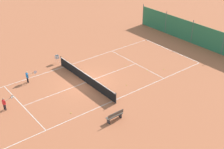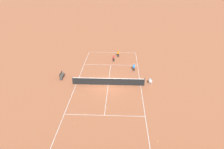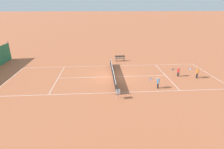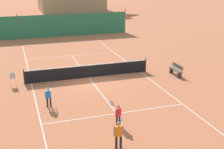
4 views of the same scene
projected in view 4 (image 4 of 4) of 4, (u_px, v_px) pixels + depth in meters
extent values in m
plane|color=#B7603D|center=(89.00, 77.00, 22.91)|extent=(600.00, 600.00, 0.00)
cube|color=white|center=(62.00, 43.00, 33.63)|extent=(8.25, 0.05, 0.01)
cube|color=white|center=(31.00, 83.00, 21.70)|extent=(0.05, 23.85, 0.01)
cube|color=white|center=(140.00, 72.00, 24.12)|extent=(0.05, 23.85, 0.01)
cube|color=white|center=(72.00, 56.00, 28.67)|extent=(8.20, 0.05, 0.01)
cube|color=white|center=(117.00, 114.00, 17.14)|extent=(8.20, 0.05, 0.01)
cube|color=white|center=(89.00, 77.00, 22.91)|extent=(0.05, 12.80, 0.01)
cylinder|color=#2D2D2D|center=(24.00, 77.00, 21.40)|extent=(0.08, 0.08, 1.06)
cylinder|color=#2D2D2D|center=(146.00, 65.00, 24.08)|extent=(0.08, 0.08, 1.06)
cube|color=black|center=(88.00, 71.00, 22.76)|extent=(9.10, 0.02, 0.91)
cube|color=white|center=(88.00, 65.00, 22.61)|extent=(9.10, 0.04, 0.06)
cube|color=#2D754C|center=(56.00, 26.00, 36.45)|extent=(17.20, 0.04, 2.60)
cylinder|color=#59595E|center=(18.00, 26.00, 35.14)|extent=(0.08, 0.08, 2.90)
cylinder|color=#59595E|center=(56.00, 24.00, 36.41)|extent=(0.08, 0.08, 2.90)
cylinder|color=#59595E|center=(92.00, 23.00, 37.67)|extent=(0.08, 0.08, 2.90)
cylinder|color=#59595E|center=(125.00, 21.00, 38.94)|extent=(0.08, 0.08, 2.90)
cylinder|color=black|center=(47.00, 103.00, 17.88)|extent=(0.10, 0.10, 0.56)
cylinder|color=black|center=(51.00, 102.00, 17.93)|extent=(0.10, 0.10, 0.56)
cube|color=blue|center=(48.00, 94.00, 17.75)|extent=(0.28, 0.16, 0.43)
sphere|color=tan|center=(48.00, 89.00, 17.65)|extent=(0.17, 0.17, 0.17)
cylinder|color=tan|center=(45.00, 95.00, 17.71)|extent=(0.06, 0.06, 0.43)
cylinder|color=tan|center=(51.00, 90.00, 17.94)|extent=(0.08, 0.43, 0.06)
cylinder|color=black|center=(50.00, 88.00, 18.22)|extent=(0.04, 0.20, 0.03)
torus|color=#1E4CB2|center=(50.00, 87.00, 18.44)|extent=(0.03, 0.28, 0.28)
cylinder|color=silver|center=(50.00, 87.00, 18.44)|extent=(0.01, 0.25, 0.25)
cylinder|color=black|center=(117.00, 122.00, 15.66)|extent=(0.10, 0.10, 0.54)
cylinder|color=black|center=(120.00, 121.00, 15.76)|extent=(0.10, 0.10, 0.54)
cube|color=red|center=(118.00, 112.00, 15.56)|extent=(0.30, 0.23, 0.42)
sphere|color=#A37556|center=(118.00, 107.00, 15.45)|extent=(0.17, 0.17, 0.17)
cylinder|color=#A37556|center=(116.00, 113.00, 15.46)|extent=(0.06, 0.06, 0.42)
cylinder|color=#A37556|center=(118.00, 107.00, 15.76)|extent=(0.20, 0.42, 0.06)
cylinder|color=black|center=(115.00, 105.00, 15.99)|extent=(0.09, 0.19, 0.03)
torus|color=black|center=(112.00, 104.00, 16.16)|extent=(0.12, 0.27, 0.28)
cylinder|color=silver|center=(112.00, 104.00, 16.16)|extent=(0.09, 0.24, 0.25)
cylinder|color=black|center=(116.00, 142.00, 13.74)|extent=(0.11, 0.11, 0.61)
cylinder|color=black|center=(121.00, 142.00, 13.76)|extent=(0.11, 0.11, 0.61)
cube|color=orange|center=(119.00, 131.00, 13.58)|extent=(0.32, 0.23, 0.47)
sphere|color=#A37556|center=(119.00, 124.00, 13.46)|extent=(0.19, 0.19, 0.19)
cylinder|color=#A37556|center=(114.00, 131.00, 13.56)|extent=(0.07, 0.07, 0.47)
cylinder|color=#A37556|center=(122.00, 124.00, 13.75)|extent=(0.17, 0.47, 0.07)
cylinder|color=black|center=(121.00, 121.00, 14.08)|extent=(0.08, 0.22, 0.03)
torus|color=#1E4CB2|center=(121.00, 118.00, 14.31)|extent=(0.08, 0.28, 0.28)
cylinder|color=silver|center=(121.00, 118.00, 14.31)|extent=(0.06, 0.24, 0.25)
sphere|color=#CCE033|center=(93.00, 54.00, 29.07)|extent=(0.07, 0.07, 0.07)
sphere|color=#CCE033|center=(16.00, 51.00, 30.36)|extent=(0.07, 0.07, 0.07)
sphere|color=#CCE033|center=(97.00, 50.00, 30.72)|extent=(0.07, 0.07, 0.07)
sphere|color=#CCE033|center=(72.00, 59.00, 27.52)|extent=(0.07, 0.07, 0.07)
sphere|color=#CCE033|center=(153.00, 89.00, 20.52)|extent=(0.07, 0.07, 0.07)
sphere|color=#CCE033|center=(114.00, 64.00, 26.13)|extent=(0.07, 0.07, 0.07)
cylinder|color=#B7B7BC|center=(10.00, 83.00, 20.99)|extent=(0.02, 0.02, 0.55)
cylinder|color=#B7B7BC|center=(16.00, 82.00, 21.09)|extent=(0.02, 0.02, 0.55)
cylinder|color=#B7B7BC|center=(10.00, 81.00, 21.30)|extent=(0.02, 0.02, 0.55)
cylinder|color=#B7B7BC|center=(16.00, 81.00, 21.40)|extent=(0.02, 0.02, 0.55)
cube|color=#B7B7BC|center=(13.00, 78.00, 21.10)|extent=(0.34, 0.34, 0.02)
cube|color=#B7B7BC|center=(12.00, 76.00, 20.90)|extent=(0.34, 0.02, 0.34)
cube|color=#B7B7BC|center=(12.00, 75.00, 21.21)|extent=(0.34, 0.02, 0.34)
cube|color=#B7B7BC|center=(10.00, 76.00, 21.00)|extent=(0.02, 0.34, 0.34)
cube|color=#B7B7BC|center=(15.00, 75.00, 21.10)|extent=(0.02, 0.34, 0.34)
sphere|color=#CCE033|center=(13.00, 78.00, 21.04)|extent=(0.07, 0.07, 0.07)
sphere|color=#CCE033|center=(14.00, 78.00, 21.04)|extent=(0.07, 0.07, 0.07)
sphere|color=#CCE033|center=(12.00, 77.00, 21.19)|extent=(0.07, 0.07, 0.07)
sphere|color=#CCE033|center=(14.00, 78.00, 21.04)|extent=(0.07, 0.07, 0.07)
sphere|color=#CCE033|center=(14.00, 77.00, 21.13)|extent=(0.07, 0.07, 0.07)
sphere|color=#CCE033|center=(11.00, 77.00, 21.12)|extent=(0.07, 0.07, 0.07)
sphere|color=#CCE033|center=(11.00, 76.00, 21.09)|extent=(0.07, 0.07, 0.07)
sphere|color=#CCE033|center=(14.00, 77.00, 21.07)|extent=(0.07, 0.07, 0.07)
sphere|color=#CCE033|center=(13.00, 76.00, 21.11)|extent=(0.07, 0.07, 0.07)
sphere|color=#CCE033|center=(11.00, 76.00, 21.10)|extent=(0.07, 0.07, 0.07)
sphere|color=#CCE033|center=(13.00, 77.00, 21.05)|extent=(0.07, 0.07, 0.07)
sphere|color=#CCE033|center=(11.00, 76.00, 21.09)|extent=(0.07, 0.07, 0.07)
sphere|color=#CCE033|center=(13.00, 75.00, 21.16)|extent=(0.07, 0.07, 0.07)
cube|color=#51473D|center=(176.00, 70.00, 23.22)|extent=(0.36, 1.50, 0.05)
cube|color=#51473D|center=(178.00, 66.00, 23.18)|extent=(0.04, 1.50, 0.28)
cube|color=#333338|center=(179.00, 75.00, 22.75)|extent=(0.32, 0.06, 0.44)
cube|color=#333338|center=(172.00, 70.00, 23.83)|extent=(0.32, 0.06, 0.44)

